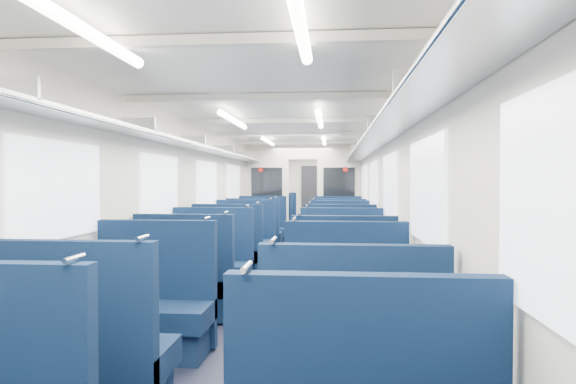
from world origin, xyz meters
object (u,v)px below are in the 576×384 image
bulkhead (303,191)px  seat_18 (262,232)px  seat_15 (339,246)px  seat_10 (211,269)px  seat_14 (244,244)px  seat_20 (272,224)px  seat_6 (152,312)px  seat_21 (337,224)px  seat_19 (338,232)px  seat_16 (254,237)px  seat_11 (342,271)px  end_door (312,194)px  seat_17 (338,239)px  seat_9 (344,291)px  seat_7 (346,316)px  seat_23 (336,220)px  seat_22 (277,220)px  seat_5 (352,375)px  seat_13 (340,256)px  seat_8 (188,286)px  seat_12 (230,255)px  seat_4 (82,363)px

bulkhead → seat_18: (-0.83, -1.24, -0.87)m
seat_18 → seat_15: bearing=-53.9°
seat_10 → seat_14: size_ratio=1.00×
seat_15 → seat_20: size_ratio=1.00×
seat_6 → seat_21: (1.66, 8.76, 0.00)m
seat_19 → seat_20: bearing=130.3°
seat_16 → seat_18: size_ratio=1.00×
seat_6 → seat_20: 8.74m
seat_11 → seat_15: same height
end_door → seat_17: size_ratio=1.70×
seat_9 → seat_15: (0.00, 3.53, 0.00)m
seat_17 → end_door: bearing=95.8°
seat_7 → seat_23: (0.00, 10.04, 0.00)m
end_door → seat_16: size_ratio=1.70×
seat_22 → seat_5: bearing=-81.5°
seat_13 → seat_23: 6.69m
seat_7 → seat_21: bearing=90.0°
seat_13 → seat_22: (-1.66, 6.55, 0.00)m
seat_9 → seat_16: size_ratio=1.00×
seat_7 → seat_20: bearing=100.8°
seat_8 → seat_6: bearing=-90.0°
seat_15 → seat_21: (0.00, 4.23, 0.00)m
seat_20 → seat_22: same height
seat_5 → seat_10: bearing=116.3°
seat_21 → seat_18: bearing=-130.3°
seat_8 → seat_12: (0.00, 2.21, 0.00)m
seat_13 → seat_6: bearing=-116.3°
seat_17 → seat_22: (-1.66, 4.36, 0.00)m
seat_4 → seat_11: same height
seat_6 → seat_12: (0.00, 3.29, 0.00)m
seat_6 → seat_17: bearing=73.3°
seat_6 → seat_14: bearing=90.0°
seat_5 → seat_17: same height
seat_13 → seat_15: same height
seat_9 → seat_11: (0.00, 1.13, 0.00)m
bulkhead → seat_8: bearing=-96.8°
seat_12 → seat_23: bearing=76.2°
seat_4 → seat_17: bearing=76.2°
seat_11 → seat_21: bearing=90.0°
seat_19 → seat_21: size_ratio=1.00×
seat_5 → seat_14: 6.07m
seat_6 → seat_23: size_ratio=1.00×
end_door → seat_20: 5.03m
seat_21 → seat_8: bearing=-102.2°
bulkhead → seat_8: bulkhead is taller
seat_23 → seat_8: bearing=-100.5°
seat_8 → seat_17: size_ratio=1.00×
seat_5 → seat_21: 10.01m
seat_4 → seat_10: same height
end_door → seat_8: bearing=-93.8°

